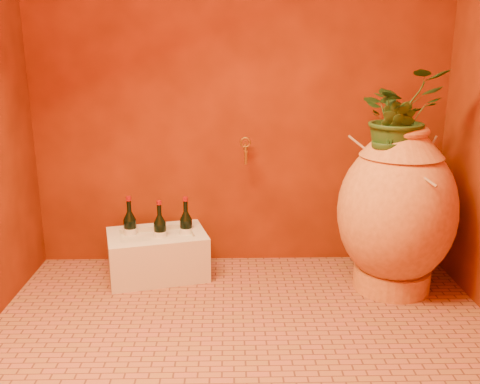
{
  "coord_description": "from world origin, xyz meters",
  "views": [
    {
      "loc": [
        -0.07,
        -2.22,
        1.34
      ],
      "look_at": [
        -0.01,
        0.35,
        0.63
      ],
      "focal_mm": 40.0,
      "sensor_mm": 36.0,
      "label": 1
    }
  ],
  "objects_px": {
    "wine_bottle_a": "(130,230)",
    "wall_tap": "(246,149)",
    "wine_bottle_c": "(160,233)",
    "wine_bottle_b": "(186,230)",
    "stone_basin": "(158,255)",
    "amphora": "(397,211)"
  },
  "relations": [
    {
      "from": "wine_bottle_a",
      "to": "wall_tap",
      "type": "relative_size",
      "value": 2.15
    },
    {
      "from": "wine_bottle_c",
      "to": "wall_tap",
      "type": "bearing_deg",
      "value": 16.28
    },
    {
      "from": "wine_bottle_b",
      "to": "wine_bottle_c",
      "type": "bearing_deg",
      "value": -161.65
    },
    {
      "from": "stone_basin",
      "to": "wine_bottle_b",
      "type": "bearing_deg",
      "value": 23.7
    },
    {
      "from": "amphora",
      "to": "wine_bottle_b",
      "type": "bearing_deg",
      "value": 166.97
    },
    {
      "from": "amphora",
      "to": "wine_bottle_c",
      "type": "bearing_deg",
      "value": 170.48
    },
    {
      "from": "wine_bottle_b",
      "to": "amphora",
      "type": "bearing_deg",
      "value": -13.03
    },
    {
      "from": "stone_basin",
      "to": "wall_tap",
      "type": "relative_size",
      "value": 4.24
    },
    {
      "from": "stone_basin",
      "to": "wine_bottle_a",
      "type": "bearing_deg",
      "value": 157.75
    },
    {
      "from": "wall_tap",
      "to": "wine_bottle_a",
      "type": "bearing_deg",
      "value": -171.4
    },
    {
      "from": "wall_tap",
      "to": "wine_bottle_b",
      "type": "bearing_deg",
      "value": -164.6
    },
    {
      "from": "wine_bottle_a",
      "to": "wine_bottle_b",
      "type": "distance_m",
      "value": 0.33
    },
    {
      "from": "stone_basin",
      "to": "wine_bottle_b",
      "type": "xyz_separation_m",
      "value": [
        0.17,
        0.07,
        0.13
      ]
    },
    {
      "from": "wine_bottle_c",
      "to": "amphora",
      "type": "bearing_deg",
      "value": -9.52
    },
    {
      "from": "amphora",
      "to": "stone_basin",
      "type": "xyz_separation_m",
      "value": [
        -1.35,
        0.2,
        -0.33
      ]
    },
    {
      "from": "amphora",
      "to": "wine_bottle_c",
      "type": "xyz_separation_m",
      "value": [
        -1.33,
        0.22,
        -0.2
      ]
    },
    {
      "from": "amphora",
      "to": "wall_tap",
      "type": "distance_m",
      "value": 0.94
    },
    {
      "from": "wine_bottle_b",
      "to": "wine_bottle_c",
      "type": "relative_size",
      "value": 1.02
    },
    {
      "from": "amphora",
      "to": "stone_basin",
      "type": "relative_size",
      "value": 1.44
    },
    {
      "from": "stone_basin",
      "to": "wine_bottle_a",
      "type": "distance_m",
      "value": 0.22
    },
    {
      "from": "wine_bottle_c",
      "to": "wine_bottle_a",
      "type": "bearing_deg",
      "value": 166.57
    },
    {
      "from": "wine_bottle_c",
      "to": "wall_tap",
      "type": "xyz_separation_m",
      "value": [
        0.51,
        0.15,
        0.48
      ]
    }
  ]
}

